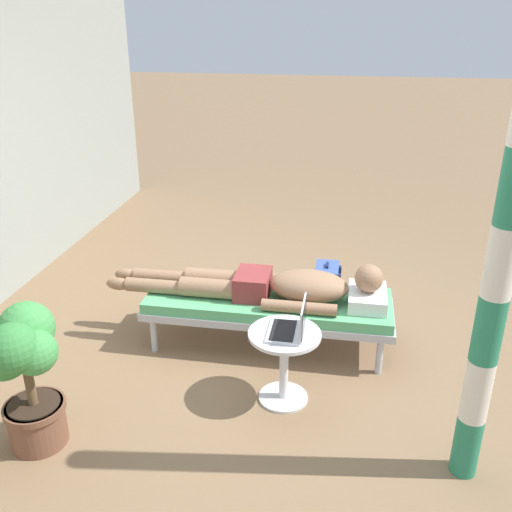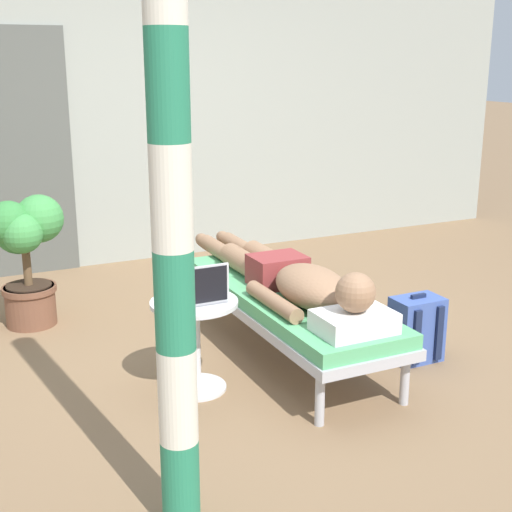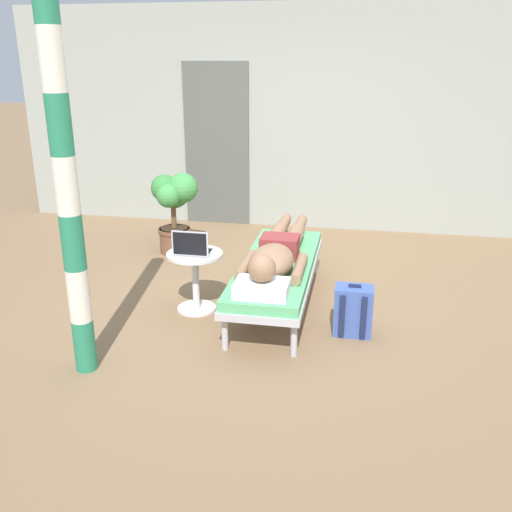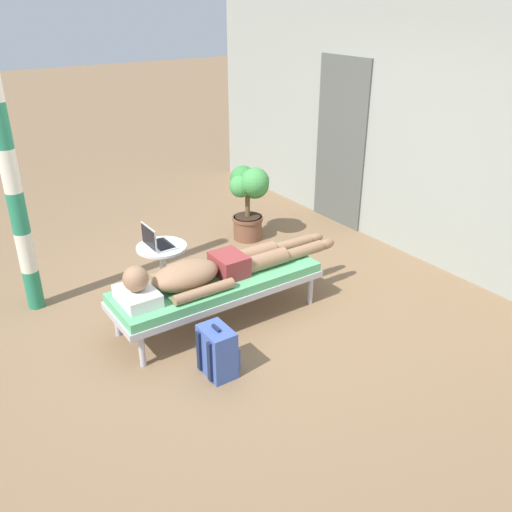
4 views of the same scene
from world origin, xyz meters
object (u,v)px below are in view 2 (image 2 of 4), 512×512
Objects in this scene: laptop at (197,293)px; potted_plant at (25,245)px; lounge_chair at (286,302)px; person_reclining at (292,279)px; porch_post at (171,197)px; side_table at (195,329)px; backpack at (416,329)px.

potted_plant reaches higher than laptop.
lounge_chair is 2.12× the size of potted_plant.
potted_plant reaches higher than person_reclining.
potted_plant is (-0.67, 1.50, -0.02)m from laptop.
porch_post is at bearing -132.97° from person_reclining.
potted_plant is at bearing 114.84° from side_table.
laptop reaches higher than lounge_chair.
backpack is 0.16× the size of porch_post.
laptop is at bearing -90.00° from side_table.
lounge_chair is 0.76m from laptop.
potted_plant is (-1.35, 1.25, 0.22)m from lounge_chair.
potted_plant reaches higher than backpack.
person_reclining reaches higher than lounge_chair.
side_table is at bearing 66.45° from porch_post.
potted_plant is 2.68m from porch_post.
side_table is 1.55m from porch_post.
potted_plant is 0.34× the size of porch_post.
lounge_chair is 0.72× the size of porch_post.
potted_plant is at bearing 114.09° from laptop.
backpack is at bearing -6.31° from laptop.
laptop reaches higher than side_table.
backpack is 2.34m from porch_post.
porch_post reaches higher than potted_plant.
lounge_chair is 0.88× the size of person_reclining.
backpack is (0.68, -0.41, -0.15)m from lounge_chair.
backpack reaches higher than lounge_chair.
porch_post is at bearing -131.47° from lounge_chair.
lounge_chair is at bearing 48.53° from porch_post.
lounge_chair is 2.01m from porch_post.
person_reclining is at bearing 11.67° from side_table.
laptop is at bearing -159.14° from lounge_chair.
side_table is 1.38m from backpack.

